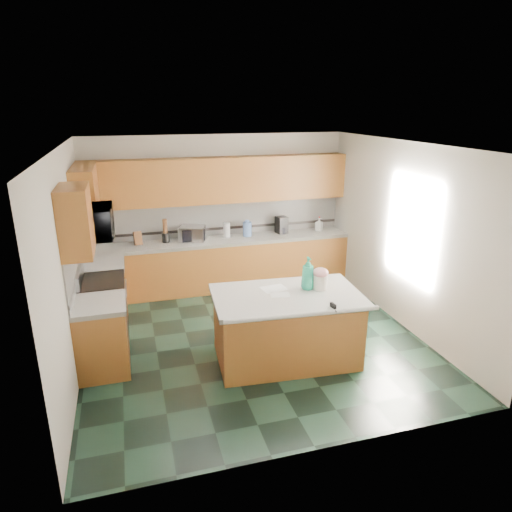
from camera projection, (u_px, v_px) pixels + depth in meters
name	position (u px, v px, depth m)	size (l,w,h in m)	color
floor	(253.00, 338.00, 6.52)	(4.60, 4.60, 0.00)	black
ceiling	(252.00, 145.00, 5.66)	(4.60, 4.60, 0.00)	white
wall_back	(218.00, 211.00, 8.21)	(4.60, 0.04, 2.70)	silver
wall_front	(324.00, 326.00, 3.98)	(4.60, 0.04, 2.70)	silver
wall_left	(67.00, 265.00, 5.48)	(0.04, 4.60, 2.70)	silver
wall_right	(404.00, 236.00, 6.70)	(0.04, 4.60, 2.70)	silver
back_base_cab	(223.00, 265.00, 8.21)	(4.60, 0.60, 0.86)	#5E2D14
back_countertop	(222.00, 241.00, 8.06)	(4.60, 0.64, 0.06)	silver
back_upper_cab	(219.00, 180.00, 7.85)	(4.60, 0.33, 0.78)	#5E2D14
back_backsplash	(218.00, 218.00, 8.21)	(4.60, 0.02, 0.63)	silver
back_accent_band	(219.00, 228.00, 8.27)	(4.60, 0.01, 0.05)	black
left_base_cab_rear	(106.00, 292.00, 7.04)	(0.60, 0.82, 0.86)	#5E2D14
left_counter_rear	(102.00, 264.00, 6.89)	(0.64, 0.82, 0.06)	silver
left_base_cab_front	(102.00, 339.00, 5.64)	(0.60, 0.72, 0.86)	#5E2D14
left_counter_front	(98.00, 305.00, 5.50)	(0.64, 0.72, 0.06)	silver
left_backsplash	(75.00, 259.00, 6.03)	(0.02, 2.30, 0.63)	silver
left_accent_band	(77.00, 273.00, 6.09)	(0.01, 2.30, 0.05)	black
left_upper_cab_rear	(85.00, 194.00, 6.64)	(0.33, 1.09, 0.78)	#5E2D14
left_upper_cab_front	(76.00, 221.00, 5.13)	(0.33, 0.72, 0.78)	#5E2D14
range_body	(104.00, 313.00, 6.31)	(0.60, 0.76, 0.88)	#B7B7BC
range_oven_door	(126.00, 313.00, 6.40)	(0.02, 0.68, 0.55)	black
range_cooktop	(100.00, 282.00, 6.17)	(0.62, 0.78, 0.04)	black
range_handle	(126.00, 288.00, 6.29)	(0.02, 0.02, 0.66)	#B7B7BC
range_backguard	(79.00, 276.00, 6.06)	(0.06, 0.76, 0.18)	#B7B7BC
microwave	(93.00, 222.00, 5.90)	(0.73, 0.50, 0.41)	#B7B7BC
island_base	(286.00, 329.00, 5.88)	(1.76, 1.00, 0.86)	#5E2D14
island_top	(287.00, 296.00, 5.73)	(1.86, 1.10, 0.06)	silver
island_bullnose	(303.00, 315.00, 5.23)	(0.06, 0.06, 1.86)	silver
treat_jar	(320.00, 282.00, 5.86)	(0.18, 0.18, 0.19)	white
treat_jar_lid	(321.00, 273.00, 5.82)	(0.20, 0.20, 0.13)	pink
treat_jar_knob	(321.00, 269.00, 5.80)	(0.02, 0.02, 0.07)	tan
treat_jar_knob_end_l	(318.00, 270.00, 5.79)	(0.03, 0.03, 0.03)	tan
treat_jar_knob_end_r	(323.00, 269.00, 5.81)	(0.03, 0.03, 0.03)	tan
soap_bottle_island	(308.00, 273.00, 5.82)	(0.16, 0.17, 0.43)	#229B7A
paper_sheet_a	(280.00, 295.00, 5.70)	(0.24, 0.18, 0.00)	white
paper_sheet_b	(274.00, 288.00, 5.89)	(0.31, 0.24, 0.00)	white
clamp_body	(333.00, 307.00, 5.34)	(0.03, 0.10, 0.09)	black
clamp_handle	(335.00, 311.00, 5.29)	(0.02, 0.02, 0.07)	black
knife_block	(138.00, 238.00, 7.68)	(0.13, 0.11, 0.23)	#472814
utensil_crock	(166.00, 238.00, 7.84)	(0.13, 0.13, 0.17)	black
utensil_bundle	(165.00, 226.00, 7.78)	(0.08, 0.08, 0.24)	#472814
toaster_oven	(192.00, 234.00, 7.92)	(0.43, 0.29, 0.25)	#B7B7BC
toaster_oven_door	(194.00, 236.00, 7.80)	(0.39, 0.01, 0.21)	black
paper_towel	(227.00, 230.00, 8.13)	(0.12, 0.12, 0.26)	white
paper_towel_base	(227.00, 237.00, 8.17)	(0.17, 0.17, 0.01)	#B7B7BC
water_jug	(247.00, 229.00, 8.19)	(0.16, 0.16, 0.26)	#587EC5
water_jug_neck	(247.00, 221.00, 8.14)	(0.07, 0.07, 0.04)	#587EC5
coffee_maker	(282.00, 225.00, 8.37)	(0.18, 0.20, 0.31)	black
coffee_carafe	(282.00, 230.00, 8.36)	(0.13, 0.13, 0.13)	black
soap_bottle_back	(319.00, 224.00, 8.55)	(0.11, 0.11, 0.24)	white
soap_back_cap	(319.00, 217.00, 8.51)	(0.02, 0.02, 0.03)	red
window_light_proxy	(412.00, 229.00, 6.46)	(0.02, 1.40, 1.10)	white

